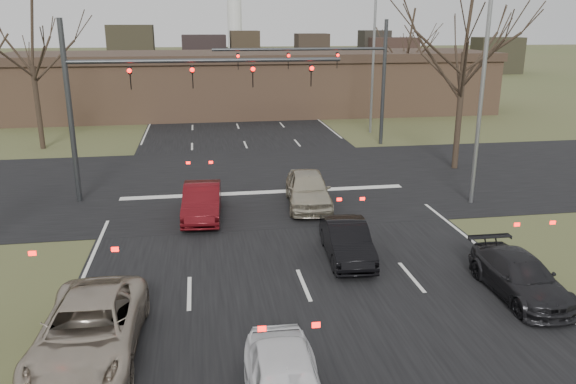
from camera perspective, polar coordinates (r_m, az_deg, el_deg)
name	(u,v)px	position (r m, az deg, el deg)	size (l,w,h in m)	color
ground	(325,337)	(15.05, 3.78, -14.48)	(360.00, 360.00, 0.00)	#4A532C
road_main	(221,86)	(72.99, -6.81, 10.62)	(14.00, 300.00, 0.02)	black
road_cross	(261,181)	(28.75, -2.81, 1.10)	(200.00, 14.00, 0.02)	black
building	(254,82)	(51.01, -3.51, 11.05)	(42.40, 10.40, 5.30)	#866148
mast_arm_near	(145,88)	(25.75, -14.29, 10.25)	(12.12, 0.24, 8.00)	#383A3D
mast_arm_far	(342,68)	(36.78, 5.49, 12.43)	(11.12, 0.24, 8.00)	#383A3D
streetlight_right_near	(479,77)	(25.51, 18.86, 10.97)	(2.34, 0.25, 10.00)	gray
streetlight_right_far	(371,55)	(41.44, 8.43, 13.62)	(2.34, 0.25, 10.00)	gray
tree_right_near	(469,0)	(31.77, 17.93, 18.05)	(6.90, 6.90, 11.50)	black
tree_left_far	(28,30)	(38.83, -24.91, 14.68)	(5.70, 5.70, 9.50)	black
tree_right_far	(408,33)	(50.80, 12.09, 15.55)	(5.40, 5.40, 9.00)	black
car_silver_suv	(89,330)	(14.71, -19.55, -13.09)	(2.36, 5.12, 1.42)	#AA9C8A
car_black_hatch	(347,241)	(19.39, 6.00, -4.94)	(1.37, 3.92, 1.29)	black
car_charcoal_sedan	(520,276)	(18.16, 22.50, -7.92)	(1.68, 4.14, 1.20)	black
car_red_ahead	(202,201)	(23.49, -8.72, -0.96)	(1.49, 4.28, 1.41)	#4E0B0F
car_silver_ahead	(308,189)	(24.68, 2.05, 0.30)	(1.85, 4.60, 1.57)	#AEA58C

